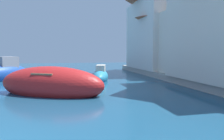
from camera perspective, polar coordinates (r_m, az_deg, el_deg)
name	(u,v)px	position (r m, az deg, el deg)	size (l,w,h in m)	color
quay_promenade	(149,139)	(4.96, 9.90, -18.05)	(44.00, 32.00, 0.50)	#ADA89E
moored_boat_0	(51,84)	(11.43, -16.22, -3.72)	(6.13, 4.65, 1.88)	#B21E1E
moored_boat_3	(101,76)	(16.48, -3.11, -1.54)	(1.93, 3.41, 1.42)	teal
moored_boat_5	(3,73)	(18.71, -27.43, -0.74)	(4.31, 4.57, 2.21)	#1E479E
waterfront_building_annex	(171,39)	(22.02, 15.72, 8.10)	(5.48, 8.60, 5.94)	silver
waterfront_building_far	(165,29)	(23.31, 14.17, 10.60)	(6.49, 8.27, 8.08)	white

